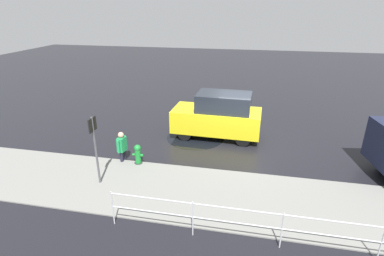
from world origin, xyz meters
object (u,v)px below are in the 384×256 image
at_px(moving_hatchback, 218,116).
at_px(pedestrian, 122,145).
at_px(fire_hydrant, 138,155).
at_px(sign_post, 95,141).

distance_m(moving_hatchback, pedestrian, 4.52).
bearing_deg(pedestrian, moving_hatchback, -137.09).
bearing_deg(fire_hydrant, sign_post, 62.61).
bearing_deg(moving_hatchback, fire_hydrant, 50.11).
bearing_deg(sign_post, pedestrian, -94.72).
distance_m(pedestrian, sign_post, 1.86).
height_order(pedestrian, sign_post, sign_post).
bearing_deg(fire_hydrant, moving_hatchback, -129.89).
bearing_deg(pedestrian, sign_post, 85.28).
relative_size(fire_hydrant, pedestrian, 0.66).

